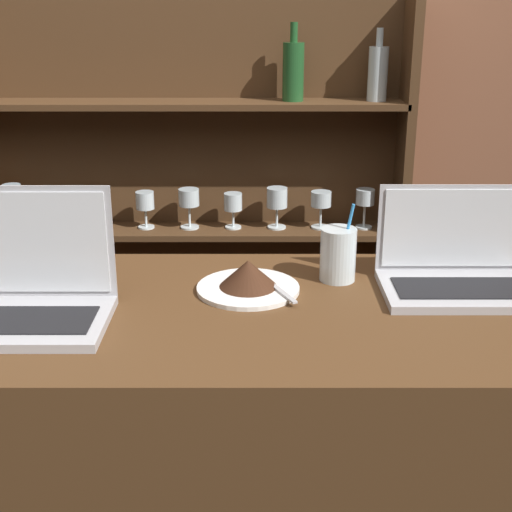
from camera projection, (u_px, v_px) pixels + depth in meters
name	position (u px, v px, depth m)	size (l,w,h in m)	color
back_wall	(205.00, 103.00, 2.39)	(7.00, 0.06, 2.70)	brown
back_shelf	(197.00, 241.00, 2.48)	(1.45, 0.18, 1.70)	#472D19
laptop_near	(31.00, 291.00, 1.40)	(0.32, 0.23, 0.25)	#ADADB2
laptop_far	(460.00, 268.00, 1.54)	(0.33, 0.21, 0.21)	#ADADB2
cake_plate	(251.00, 279.00, 1.53)	(0.22, 0.22, 0.07)	white
water_glass	(341.00, 254.00, 1.58)	(0.08, 0.08, 0.18)	silver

